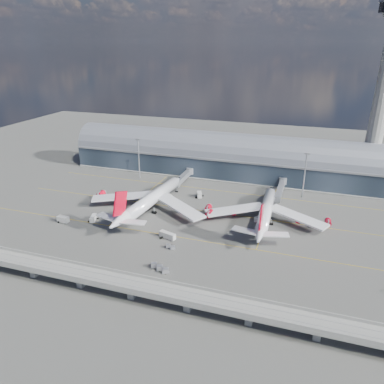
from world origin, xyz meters
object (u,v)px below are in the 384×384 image
(airliner_left, at_px, (150,200))
(service_truck_3, at_px, (260,219))
(service_truck_4, at_px, (199,195))
(service_truck_5, at_px, (168,197))
(cargo_train_0, at_px, (171,247))
(service_truck_0, at_px, (93,218))
(service_truck_2, at_px, (167,235))
(control_tower, at_px, (381,99))
(floodlight_mast_right, at_px, (305,174))
(airliner_right, at_px, (266,212))
(floodlight_mast_left, at_px, (139,158))
(service_truck_1, at_px, (63,219))
(cargo_train_1, at_px, (160,268))

(airliner_left, relative_size, service_truck_3, 11.37)
(service_truck_3, relative_size, service_truck_4, 1.08)
(service_truck_5, xyz_separation_m, cargo_train_0, (20.53, -48.84, -0.77))
(service_truck_0, distance_m, service_truck_2, 41.03)
(control_tower, relative_size, cargo_train_0, 21.91)
(floodlight_mast_right, relative_size, airliner_right, 0.41)
(service_truck_4, bearing_deg, floodlight_mast_left, 136.85)
(floodlight_mast_left, distance_m, service_truck_4, 50.57)
(floodlight_mast_left, relative_size, service_truck_2, 3.14)
(floodlight_mast_left, bearing_deg, service_truck_2, -55.70)
(airliner_left, relative_size, service_truck_2, 8.60)
(airliner_left, relative_size, airliner_right, 1.11)
(airliner_right, distance_m, cargo_train_0, 51.01)
(airliner_right, xyz_separation_m, service_truck_5, (-54.67, 11.19, -3.63))
(airliner_left, bearing_deg, service_truck_2, -46.34)
(service_truck_1, xyz_separation_m, service_truck_5, (37.44, 42.23, -0.06))
(control_tower, height_order, service_truck_5, control_tower)
(airliner_right, distance_m, service_truck_1, 97.27)
(cargo_train_1, bearing_deg, service_truck_3, -49.79)
(control_tower, xyz_separation_m, floodlight_mast_right, (-35.00, -28.00, -38.00))
(service_truck_2, height_order, cargo_train_1, service_truck_2)
(control_tower, xyz_separation_m, cargo_train_1, (-82.40, -119.70, -50.62))
(control_tower, relative_size, service_truck_3, 16.66)
(airliner_left, xyz_separation_m, cargo_train_0, (23.58, -31.76, -5.32))
(control_tower, xyz_separation_m, service_truck_4, (-89.46, -46.35, -50.12))
(control_tower, relative_size, airliner_left, 1.47)
(cargo_train_0, bearing_deg, service_truck_5, 5.76)
(service_truck_4, bearing_deg, service_truck_0, -153.46)
(service_truck_2, bearing_deg, service_truck_5, 38.84)
(cargo_train_0, bearing_deg, airliner_left, 19.56)
(floodlight_mast_left, distance_m, service_truck_0, 64.00)
(airliner_right, relative_size, service_truck_5, 9.79)
(cargo_train_0, distance_m, cargo_train_1, 16.38)
(control_tower, bearing_deg, service_truck_3, -128.66)
(airliner_left, xyz_separation_m, service_truck_5, (3.05, 17.08, -4.55))
(service_truck_0, distance_m, service_truck_4, 59.77)
(airliner_left, distance_m, service_truck_0, 29.15)
(service_truck_4, height_order, cargo_train_0, service_truck_4)
(service_truck_0, relative_size, service_truck_1, 1.18)
(service_truck_3, bearing_deg, service_truck_2, -108.02)
(airliner_right, relative_size, service_truck_0, 9.52)
(airliner_left, xyz_separation_m, airliner_right, (57.72, 5.89, -0.93))
(floodlight_mast_left, bearing_deg, airliner_left, -58.26)
(service_truck_5, bearing_deg, airliner_right, -62.47)
(service_truck_4, bearing_deg, service_truck_1, -157.55)
(airliner_left, distance_m, service_truck_4, 31.72)
(service_truck_2, relative_size, cargo_train_1, 0.93)
(service_truck_3, height_order, service_truck_5, service_truck_5)
(airliner_right, bearing_deg, cargo_train_1, -123.02)
(service_truck_0, distance_m, service_truck_3, 80.73)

